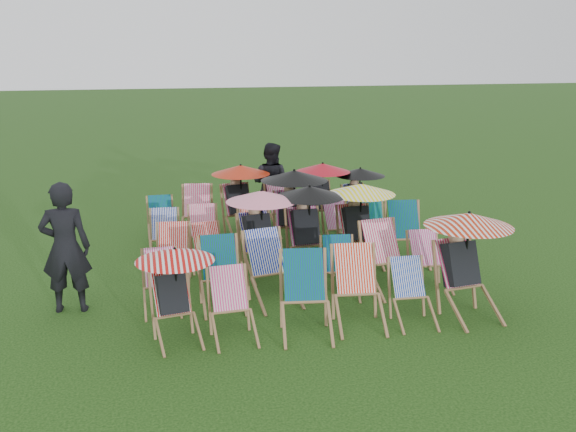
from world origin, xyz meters
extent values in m
plane|color=black|center=(0.00, 0.00, 0.00)|extent=(100.00, 100.00, 0.00)
cube|color=red|center=(-2.01, -1.96, 0.58)|extent=(0.48, 0.39, 0.52)
cube|color=black|center=(-2.00, -2.00, 0.58)|extent=(0.42, 0.43, 0.54)
sphere|color=tan|center=(-2.01, -1.91, 0.86)|extent=(0.19, 0.19, 0.19)
cylinder|color=black|center=(-1.94, -2.03, 0.82)|extent=(0.03, 0.03, 0.63)
cone|color=#BA0D09|center=(-1.94, -2.03, 1.11)|extent=(1.00, 1.00, 0.15)
cube|color=#E82E80|center=(-1.28, -2.01, 0.59)|extent=(0.46, 0.35, 0.53)
cube|color=#09603B|center=(-0.27, -2.04, 0.70)|extent=(0.58, 0.46, 0.63)
cube|color=red|center=(0.47, -1.93, 0.70)|extent=(0.57, 0.45, 0.62)
cube|color=#07299F|center=(1.19, -2.08, 0.57)|extent=(0.45, 0.34, 0.51)
cube|color=#DB2B68|center=(1.95, -2.03, 0.70)|extent=(0.57, 0.45, 0.63)
cube|color=black|center=(1.96, -2.08, 0.70)|extent=(0.49, 0.50, 0.66)
sphere|color=tan|center=(1.94, -1.97, 1.05)|extent=(0.23, 0.23, 0.23)
cylinder|color=black|center=(2.03, -2.12, 0.99)|extent=(0.03, 0.03, 0.77)
cone|color=#B82509|center=(2.03, -2.12, 1.34)|extent=(1.21, 1.21, 0.19)
cube|color=#D32A78|center=(-2.11, -0.89, 0.57)|extent=(0.43, 0.32, 0.51)
cube|color=#095F1E|center=(-1.26, -0.92, 0.66)|extent=(0.50, 0.37, 0.60)
cube|color=#06168D|center=(-0.57, -0.90, 0.69)|extent=(0.58, 0.48, 0.62)
cube|color=#0A6B3A|center=(0.55, -0.89, 0.58)|extent=(0.47, 0.37, 0.52)
cube|color=#D72B5A|center=(1.27, -0.83, 0.70)|extent=(0.57, 0.45, 0.63)
cube|color=#DC2C8B|center=(1.96, -0.94, 0.58)|extent=(0.45, 0.34, 0.52)
cube|color=red|center=(-1.85, 0.24, 0.61)|extent=(0.50, 0.40, 0.55)
cube|color=red|center=(-1.31, 0.32, 0.57)|extent=(0.47, 0.38, 0.52)
cube|color=#0F0792|center=(-0.49, 0.25, 0.67)|extent=(0.56, 0.46, 0.60)
cube|color=black|center=(-0.48, 0.20, 0.67)|extent=(0.49, 0.50, 0.63)
sphere|color=tan|center=(-0.50, 0.31, 1.00)|extent=(0.22, 0.22, 0.22)
cylinder|color=black|center=(-0.41, 0.17, 0.95)|extent=(0.03, 0.03, 0.74)
cone|color=pink|center=(-0.41, 0.17, 1.28)|extent=(1.16, 1.16, 0.18)
cube|color=#F330A0|center=(0.35, 0.35, 0.68)|extent=(0.53, 0.40, 0.61)
cube|color=black|center=(0.35, 0.30, 0.68)|extent=(0.45, 0.46, 0.64)
sphere|color=tan|center=(0.34, 0.41, 1.01)|extent=(0.22, 0.22, 0.22)
cylinder|color=black|center=(0.41, 0.26, 0.96)|extent=(0.03, 0.03, 0.75)
cone|color=black|center=(0.41, 0.26, 1.30)|extent=(1.17, 1.17, 0.18)
cube|color=red|center=(1.27, 0.39, 0.67)|extent=(0.51, 0.38, 0.60)
cube|color=black|center=(1.27, 0.34, 0.67)|extent=(0.43, 0.44, 0.63)
sphere|color=tan|center=(1.27, 0.44, 1.00)|extent=(0.22, 0.22, 0.22)
cylinder|color=black|center=(1.33, 0.30, 0.95)|extent=(0.03, 0.03, 0.74)
cone|color=#FFEF0D|center=(1.33, 0.30, 1.29)|extent=(1.16, 1.16, 0.18)
cube|color=#096529|center=(2.13, 0.30, 0.70)|extent=(0.57, 0.46, 0.63)
cube|color=#061D8E|center=(-1.94, 1.40, 0.58)|extent=(0.46, 0.35, 0.52)
cube|color=#F13069|center=(-1.26, 1.44, 0.60)|extent=(0.47, 0.36, 0.54)
cube|color=red|center=(-0.36, 1.39, 0.59)|extent=(0.46, 0.35, 0.53)
cube|color=#D42A92|center=(0.37, 1.48, 0.71)|extent=(0.59, 0.47, 0.63)
cube|color=black|center=(0.36, 1.43, 0.71)|extent=(0.51, 0.53, 0.67)
sphere|color=tan|center=(0.38, 1.54, 1.06)|extent=(0.23, 0.23, 0.23)
cylinder|color=black|center=(0.42, 1.37, 1.00)|extent=(0.03, 0.03, 0.78)
cone|color=black|center=(0.42, 1.37, 1.36)|extent=(1.22, 1.22, 0.19)
cube|color=#CD298C|center=(1.23, 1.38, 0.57)|extent=(0.45, 0.35, 0.51)
cube|color=#0B7630|center=(1.95, 1.51, 0.63)|extent=(0.52, 0.42, 0.56)
cube|color=#0A6B33|center=(-1.97, 2.52, 0.57)|extent=(0.43, 0.32, 0.51)
cube|color=#FF3370|center=(-1.24, 2.68, 0.68)|extent=(0.56, 0.44, 0.61)
cube|color=#E52D61|center=(-0.45, 2.65, 0.67)|extent=(0.56, 0.45, 0.60)
cube|color=black|center=(-0.45, 2.60, 0.67)|extent=(0.48, 0.50, 0.63)
sphere|color=tan|center=(-0.46, 2.70, 1.00)|extent=(0.22, 0.22, 0.22)
cylinder|color=black|center=(-0.38, 2.56, 0.94)|extent=(0.03, 0.03, 0.73)
cone|color=#B0220A|center=(-0.38, 2.56, 1.28)|extent=(1.15, 1.15, 0.18)
cube|color=#DA2B77|center=(0.44, 2.63, 0.68)|extent=(0.58, 0.47, 0.61)
cube|color=#F33066|center=(1.25, 2.68, 0.65)|extent=(0.49, 0.36, 0.58)
cube|color=black|center=(1.25, 2.63, 0.65)|extent=(0.41, 0.42, 0.61)
sphere|color=tan|center=(1.25, 2.73, 0.97)|extent=(0.21, 0.21, 0.21)
cylinder|color=black|center=(1.31, 2.59, 0.92)|extent=(0.03, 0.03, 0.71)
cone|color=#A90917|center=(1.31, 2.59, 1.25)|extent=(1.12, 1.12, 0.17)
cube|color=#081DAB|center=(2.02, 2.58, 0.59)|extent=(0.50, 0.41, 0.53)
cube|color=black|center=(2.03, 2.54, 0.59)|extent=(0.44, 0.45, 0.56)
sphere|color=tan|center=(2.01, 2.63, 0.88)|extent=(0.20, 0.20, 0.20)
cylinder|color=black|center=(2.09, 2.51, 0.84)|extent=(0.03, 0.03, 0.65)
cone|color=black|center=(2.09, 2.51, 1.13)|extent=(1.02, 1.02, 0.16)
imported|color=black|center=(-3.37, -0.83, 0.93)|extent=(0.71, 0.50, 1.87)
imported|color=black|center=(0.34, 3.15, 0.85)|extent=(1.05, 1.00, 1.71)
camera|label=1|loc=(-2.29, -9.77, 3.62)|focal=40.00mm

